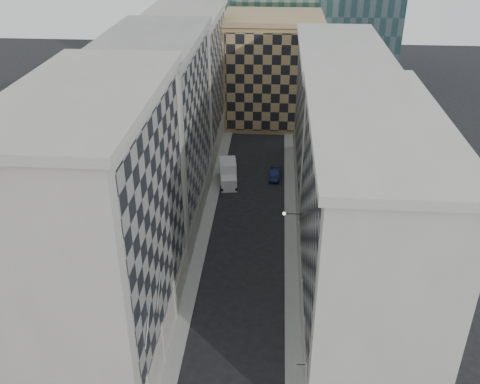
% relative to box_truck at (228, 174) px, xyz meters
% --- Properties ---
extents(sidewalk_west, '(1.50, 100.00, 0.15)m').
position_rel_box_truck_xyz_m(sidewalk_west, '(-1.70, -12.57, -1.27)').
color(sidewalk_west, gray).
rests_on(sidewalk_west, ground).
extents(sidewalk_east, '(1.50, 100.00, 0.15)m').
position_rel_box_truck_xyz_m(sidewalk_east, '(8.80, -12.57, -1.27)').
color(sidewalk_east, gray).
rests_on(sidewalk_east, ground).
extents(bldg_left_a, '(10.80, 22.80, 23.70)m').
position_rel_box_truck_xyz_m(bldg_left_a, '(-7.33, -31.57, 10.48)').
color(bldg_left_a, '#A09A90').
rests_on(bldg_left_a, ground).
extents(bldg_left_b, '(10.80, 22.80, 22.70)m').
position_rel_box_truck_xyz_m(bldg_left_b, '(-7.33, -9.57, 9.98)').
color(bldg_left_b, gray).
rests_on(bldg_left_b, ground).
extents(bldg_left_c, '(10.80, 22.80, 21.70)m').
position_rel_box_truck_xyz_m(bldg_left_c, '(-7.33, 12.43, 9.48)').
color(bldg_left_c, '#A09A90').
rests_on(bldg_left_c, ground).
extents(bldg_right_a, '(10.80, 26.80, 20.70)m').
position_rel_box_truck_xyz_m(bldg_right_a, '(14.43, -27.57, 8.98)').
color(bldg_right_a, '#A9A69B').
rests_on(bldg_right_a, ground).
extents(bldg_right_b, '(10.80, 28.80, 19.70)m').
position_rel_box_truck_xyz_m(bldg_right_b, '(14.45, -0.57, 8.50)').
color(bldg_right_b, '#A9A69B').
rests_on(bldg_right_b, ground).
extents(tan_block, '(16.80, 14.80, 18.80)m').
position_rel_box_truck_xyz_m(tan_block, '(5.55, 25.32, 8.09)').
color(tan_block, tan).
rests_on(tan_block, ground).
extents(flagpoles_left, '(0.10, 6.33, 2.33)m').
position_rel_box_truck_xyz_m(flagpoles_left, '(-2.35, -36.57, 6.65)').
color(flagpoles_left, gray).
rests_on(flagpoles_left, ground).
extents(bracket_lamp, '(1.98, 0.36, 0.36)m').
position_rel_box_truck_xyz_m(bracket_lamp, '(7.93, -18.57, 4.85)').
color(bracket_lamp, black).
rests_on(bracket_lamp, ground).
extents(box_truck, '(3.03, 5.90, 3.09)m').
position_rel_box_truck_xyz_m(box_truck, '(0.00, 0.00, 0.00)').
color(box_truck, silver).
rests_on(box_truck, ground).
extents(dark_car, '(1.68, 4.18, 1.35)m').
position_rel_box_truck_xyz_m(dark_car, '(6.65, 1.85, -0.67)').
color(dark_car, '#10183C').
rests_on(dark_car, ground).
extents(shop_sign, '(0.98, 0.66, 0.73)m').
position_rel_box_truck_xyz_m(shop_sign, '(8.65, -37.76, 2.49)').
color(shop_sign, black).
rests_on(shop_sign, ground).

